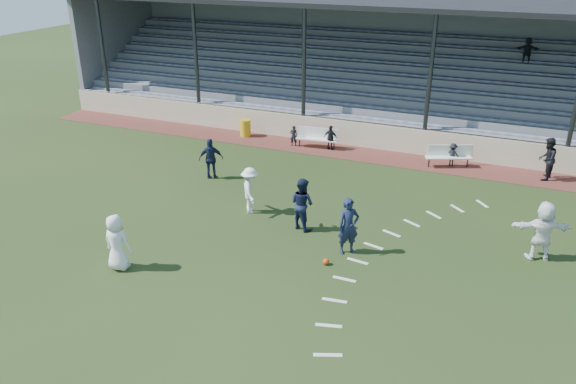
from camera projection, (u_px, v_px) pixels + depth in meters
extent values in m
plane|color=#223314|center=(257.00, 260.00, 17.54)|extent=(90.00, 90.00, 0.00)
cube|color=#552722|center=(354.00, 153.00, 26.38)|extent=(34.00, 2.00, 0.02)
cube|color=beige|center=(360.00, 135.00, 27.02)|extent=(34.00, 0.18, 1.20)
cube|color=white|center=(317.00, 139.00, 26.85)|extent=(2.03, 0.62, 0.06)
cube|color=white|center=(318.00, 133.00, 26.94)|extent=(1.99, 0.28, 0.54)
cylinder|color=#2C2F34|center=(300.00, 142.00, 27.17)|extent=(0.06, 0.06, 0.40)
cylinder|color=#2C2F34|center=(334.00, 146.00, 26.73)|extent=(0.06, 0.06, 0.40)
cube|color=white|center=(449.00, 158.00, 24.57)|extent=(1.99, 1.16, 0.06)
cube|color=white|center=(450.00, 151.00, 24.65)|extent=(1.86, 0.85, 0.54)
cylinder|color=#2C2F34|center=(429.00, 163.00, 24.65)|extent=(0.06, 0.06, 0.40)
cylinder|color=#2C2F34|center=(467.00, 162.00, 24.67)|extent=(0.06, 0.06, 0.40)
cylinder|color=gold|center=(245.00, 128.00, 28.51)|extent=(0.54, 0.54, 0.86)
sphere|color=#D83D0C|center=(326.00, 262.00, 17.25)|extent=(0.20, 0.20, 0.20)
imported|color=white|center=(117.00, 242.00, 16.74)|extent=(0.89, 0.60, 1.78)
imported|color=#151D3A|center=(348.00, 226.00, 17.60)|extent=(0.81, 0.77, 1.87)
imported|color=#151D3A|center=(302.00, 204.00, 19.14)|extent=(1.09, 0.97, 1.85)
imported|color=white|center=(250.00, 190.00, 20.32)|extent=(1.14, 1.28, 1.72)
imported|color=#151D3A|center=(211.00, 159.00, 23.30)|extent=(1.08, 0.86, 1.72)
imported|color=white|center=(543.00, 231.00, 17.25)|extent=(1.89, 1.07, 1.94)
imported|color=black|center=(547.00, 159.00, 23.10)|extent=(0.86, 1.00, 1.80)
imported|color=black|center=(294.00, 136.00, 27.10)|extent=(0.44, 0.37, 1.02)
imported|color=black|center=(331.00, 138.00, 26.57)|extent=(0.72, 0.35, 1.18)
imported|color=black|center=(452.00, 155.00, 24.69)|extent=(0.71, 0.46, 1.03)
cube|color=gray|center=(363.00, 131.00, 27.49)|extent=(34.00, 0.80, 1.20)
cube|color=gray|center=(365.00, 118.00, 27.31)|extent=(33.00, 0.28, 0.10)
cube|color=gray|center=(368.00, 123.00, 28.08)|extent=(34.00, 0.80, 1.60)
cube|color=gray|center=(370.00, 106.00, 27.82)|extent=(33.00, 0.28, 0.10)
cube|color=gray|center=(372.00, 115.00, 28.67)|extent=(34.00, 0.80, 2.00)
cube|color=gray|center=(374.00, 94.00, 28.33)|extent=(33.00, 0.28, 0.10)
cube|color=gray|center=(377.00, 107.00, 29.26)|extent=(34.00, 0.80, 2.40)
cube|color=gray|center=(379.00, 83.00, 28.84)|extent=(33.00, 0.28, 0.10)
cube|color=gray|center=(381.00, 100.00, 29.86)|extent=(34.00, 0.80, 2.80)
cube|color=gray|center=(383.00, 72.00, 29.35)|extent=(33.00, 0.28, 0.10)
cube|color=gray|center=(384.00, 93.00, 30.45)|extent=(34.00, 0.80, 3.20)
cube|color=gray|center=(387.00, 62.00, 29.86)|extent=(33.00, 0.28, 0.10)
cube|color=gray|center=(388.00, 86.00, 31.04)|extent=(34.00, 0.80, 3.60)
cube|color=gray|center=(391.00, 52.00, 30.37)|extent=(33.00, 0.28, 0.10)
cube|color=gray|center=(392.00, 79.00, 31.63)|extent=(34.00, 0.80, 4.00)
cube|color=gray|center=(395.00, 42.00, 30.88)|extent=(33.00, 0.28, 0.10)
cube|color=gray|center=(395.00, 73.00, 32.23)|extent=(34.00, 0.80, 4.40)
cube|color=gray|center=(399.00, 33.00, 31.39)|extent=(33.00, 0.28, 0.10)
cube|color=gray|center=(399.00, 54.00, 32.32)|extent=(34.00, 0.40, 6.40)
cube|color=gray|center=(121.00, 44.00, 35.22)|extent=(0.30, 7.80, 6.40)
cylinder|color=#2C2F34|center=(104.00, 56.00, 31.31)|extent=(0.20, 0.20, 6.50)
cylinder|color=#2C2F34|center=(196.00, 65.00, 29.20)|extent=(0.20, 0.20, 6.50)
cylinder|color=#2C2F34|center=(304.00, 74.00, 27.08)|extent=(0.20, 0.20, 6.50)
cylinder|color=#2C2F34|center=(429.00, 85.00, 24.97)|extent=(0.20, 0.20, 6.50)
cylinder|color=#2C2F34|center=(361.00, 122.00, 26.76)|extent=(34.00, 0.05, 0.05)
imported|color=black|center=(528.00, 50.00, 27.69)|extent=(1.17, 0.45, 1.23)
cube|color=silver|center=(482.00, 204.00, 21.29)|extent=(0.54, 0.61, 0.01)
cube|color=silver|center=(457.00, 208.00, 20.92)|extent=(0.59, 0.56, 0.01)
cube|color=silver|center=(434.00, 215.00, 20.43)|extent=(0.64, 0.51, 0.01)
cube|color=silver|center=(412.00, 223.00, 19.83)|extent=(0.67, 0.44, 0.01)
cube|color=silver|center=(392.00, 233.00, 19.13)|extent=(0.70, 0.37, 0.01)
cube|color=silver|center=(373.00, 246.00, 18.34)|extent=(0.71, 0.29, 0.01)
cube|color=silver|center=(358.00, 261.00, 17.47)|extent=(0.71, 0.21, 0.01)
cube|color=silver|center=(344.00, 279.00, 16.53)|extent=(0.70, 0.12, 0.01)
cube|color=silver|center=(335.00, 300.00, 15.55)|extent=(0.71, 0.21, 0.01)
cube|color=silver|center=(329.00, 326.00, 14.53)|extent=(0.71, 0.29, 0.01)
cube|color=silver|center=(328.00, 355.00, 13.49)|extent=(0.70, 0.37, 0.01)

